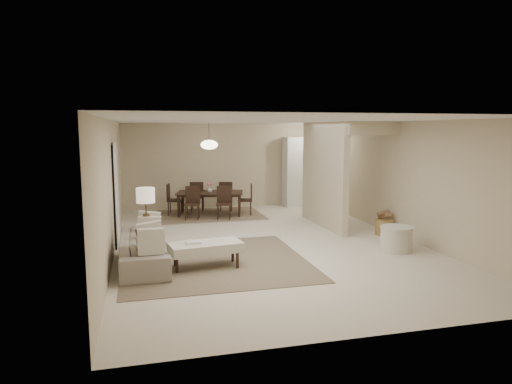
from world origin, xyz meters
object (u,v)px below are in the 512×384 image
object	(u,v)px
wicker_basket	(384,227)
pantry_cabinet	(303,172)
dining_table	(210,204)
sofa	(144,250)
round_pouf	(396,239)
ottoman_bench	(206,248)
side_table	(147,246)

from	to	relation	value
wicker_basket	pantry_cabinet	bearing A→B (deg)	95.51
wicker_basket	dining_table	distance (m)	4.76
sofa	wicker_basket	bearing A→B (deg)	-77.91
sofa	dining_table	world-z (taller)	dining_table
round_pouf	ottoman_bench	bearing A→B (deg)	-177.78
side_table	round_pouf	world-z (taller)	side_table
pantry_cabinet	dining_table	bearing A→B (deg)	-164.51
round_pouf	wicker_basket	bearing A→B (deg)	69.14
sofa	dining_table	size ratio (longest dim) A/B	1.11
round_pouf	dining_table	xyz separation A→B (m)	(-2.91, 4.62, 0.08)
pantry_cabinet	side_table	distance (m)	6.93
sofa	ottoman_bench	xyz separation A→B (m)	(1.01, -0.30, 0.06)
pantry_cabinet	round_pouf	xyz separation A→B (m)	(-0.09, -5.45, -0.81)
side_table	wicker_basket	xyz separation A→B (m)	(5.15, 0.84, -0.11)
ottoman_bench	wicker_basket	bearing A→B (deg)	10.79
side_table	round_pouf	size ratio (longest dim) A/B	0.91
sofa	wicker_basket	world-z (taller)	sofa
dining_table	wicker_basket	bearing A→B (deg)	-31.18
pantry_cabinet	sofa	world-z (taller)	pantry_cabinet
pantry_cabinet	round_pouf	size ratio (longest dim) A/B	3.41
pantry_cabinet	dining_table	distance (m)	3.20
side_table	round_pouf	distance (m)	4.68
pantry_cabinet	ottoman_bench	world-z (taller)	pantry_cabinet
ottoman_bench	dining_table	world-z (taller)	dining_table
ottoman_bench	wicker_basket	world-z (taller)	ottoman_bench
pantry_cabinet	ottoman_bench	size ratio (longest dim) A/B	1.65
sofa	dining_table	bearing A→B (deg)	-22.24
dining_table	round_pouf	bearing A→B (deg)	-44.70
wicker_basket	dining_table	bearing A→B (deg)	135.74
sofa	pantry_cabinet	bearing A→B (deg)	-42.51
side_table	dining_table	world-z (taller)	dining_table
ottoman_bench	side_table	xyz separation A→B (m)	(-0.96, 0.60, -0.07)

